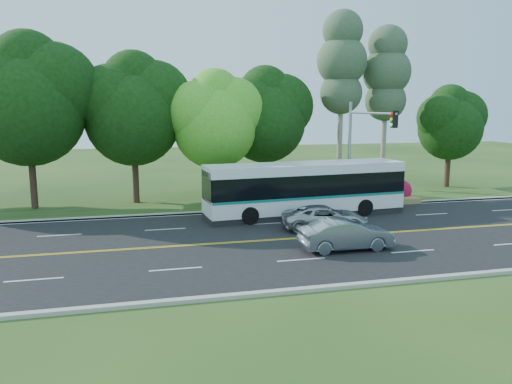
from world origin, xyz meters
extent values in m
plane|color=#254416|center=(0.00, 0.00, 0.00)|extent=(120.00, 120.00, 0.00)
cube|color=black|center=(0.00, 0.00, 0.01)|extent=(60.00, 14.00, 0.02)
cube|color=#ABA69B|center=(0.00, 7.15, 0.07)|extent=(60.00, 0.30, 0.15)
cube|color=#ABA69B|center=(0.00, -7.15, 0.07)|extent=(60.00, 0.30, 0.15)
cube|color=#254416|center=(0.00, 9.00, 0.05)|extent=(60.00, 4.00, 0.10)
cube|color=gold|center=(0.00, -0.08, 0.02)|extent=(57.00, 0.10, 0.00)
cube|color=gold|center=(0.00, 0.08, 0.02)|extent=(57.00, 0.10, 0.00)
cube|color=silver|center=(-11.50, -3.50, 0.02)|extent=(2.20, 0.12, 0.00)
cube|color=silver|center=(-6.00, -3.50, 0.02)|extent=(2.20, 0.12, 0.00)
cube|color=silver|center=(-0.50, -3.50, 0.02)|extent=(2.20, 0.12, 0.00)
cube|color=silver|center=(5.00, -3.50, 0.02)|extent=(2.20, 0.12, 0.00)
cube|color=silver|center=(-11.50, 3.50, 0.02)|extent=(2.20, 0.12, 0.00)
cube|color=silver|center=(-6.00, 3.50, 0.02)|extent=(2.20, 0.12, 0.00)
cube|color=silver|center=(-0.50, 3.50, 0.02)|extent=(2.20, 0.12, 0.00)
cube|color=silver|center=(5.00, 3.50, 0.02)|extent=(2.20, 0.12, 0.00)
cube|color=silver|center=(10.50, 3.50, 0.02)|extent=(2.20, 0.12, 0.00)
cube|color=silver|center=(16.00, 3.50, 0.02)|extent=(2.20, 0.12, 0.00)
cube|color=silver|center=(0.00, 6.85, 0.02)|extent=(57.00, 0.12, 0.00)
cube|color=silver|center=(0.00, -6.85, 0.02)|extent=(57.00, 0.12, 0.00)
cylinder|color=#321F16|center=(-14.00, 11.00, 1.98)|extent=(0.44, 0.44, 3.96)
sphere|color=black|center=(-14.00, 11.00, 6.48)|extent=(7.20, 7.20, 7.20)
sphere|color=black|center=(-12.38, 11.30, 7.92)|extent=(5.76, 5.76, 5.76)
sphere|color=black|center=(-15.44, 10.80, 7.74)|extent=(5.40, 5.40, 5.40)
sphere|color=black|center=(-13.90, 11.40, 9.18)|extent=(4.68, 4.68, 4.68)
cylinder|color=#321F16|center=(-7.50, 12.00, 1.80)|extent=(0.44, 0.44, 3.60)
sphere|color=black|center=(-7.50, 12.00, 5.91)|extent=(6.60, 6.60, 6.60)
sphere|color=black|center=(-6.02, 12.30, 7.23)|extent=(5.28, 5.28, 5.28)
sphere|color=black|center=(-8.82, 11.80, 7.06)|extent=(4.95, 4.95, 4.95)
sphere|color=black|center=(-7.40, 12.40, 8.38)|extent=(4.29, 4.29, 4.29)
cylinder|color=#321F16|center=(-2.00, 11.00, 1.62)|extent=(0.44, 0.44, 3.24)
sphere|color=green|center=(-2.00, 11.00, 5.27)|extent=(5.80, 5.80, 5.80)
sphere|color=green|center=(-0.69, 11.30, 6.43)|extent=(4.64, 4.64, 4.64)
sphere|color=green|center=(-3.16, 10.80, 6.29)|extent=(4.35, 4.35, 4.35)
sphere|color=green|center=(-1.90, 11.40, 7.45)|extent=(3.77, 3.77, 3.77)
cylinder|color=#321F16|center=(2.00, 12.50, 1.71)|extent=(0.44, 0.44, 3.42)
sphere|color=black|center=(2.00, 12.50, 5.52)|extent=(6.00, 6.00, 6.00)
sphere|color=black|center=(3.35, 12.80, 6.72)|extent=(4.80, 4.80, 4.80)
sphere|color=black|center=(0.80, 12.30, 6.57)|extent=(4.50, 4.50, 4.50)
sphere|color=black|center=(2.10, 12.90, 7.77)|extent=(3.90, 3.90, 3.90)
cylinder|color=gray|center=(8.00, 12.50, 4.90)|extent=(0.40, 0.40, 9.80)
sphere|color=#3E5535|center=(8.00, 12.50, 7.70)|extent=(3.23, 3.23, 3.23)
sphere|color=#3E5535|center=(8.00, 12.50, 10.08)|extent=(3.80, 3.80, 3.80)
sphere|color=#3E5535|center=(8.00, 12.50, 12.32)|extent=(3.04, 3.04, 3.04)
cylinder|color=gray|center=(12.00, 13.00, 4.55)|extent=(0.40, 0.40, 9.10)
sphere|color=#3E5535|center=(12.00, 13.00, 7.15)|extent=(3.23, 3.23, 3.23)
sphere|color=#3E5535|center=(12.00, 13.00, 9.36)|extent=(3.80, 3.80, 3.80)
sphere|color=#3E5535|center=(12.00, 13.00, 11.44)|extent=(3.04, 3.04, 3.04)
cylinder|color=#321F16|center=(18.00, 13.00, 1.53)|extent=(0.44, 0.44, 3.06)
sphere|color=black|center=(18.00, 13.00, 4.88)|extent=(5.20, 5.20, 5.20)
sphere|color=black|center=(19.17, 13.30, 5.92)|extent=(4.16, 4.16, 4.16)
sphere|color=black|center=(16.96, 12.80, 5.79)|extent=(3.90, 3.90, 3.90)
sphere|color=black|center=(18.10, 13.40, 6.83)|extent=(3.38, 3.38, 3.38)
sphere|color=maroon|center=(3.00, 8.20, 0.75)|extent=(1.50, 1.50, 1.50)
sphere|color=maroon|center=(4.00, 8.20, 0.75)|extent=(1.50, 1.50, 1.50)
sphere|color=maroon|center=(5.00, 8.20, 0.75)|extent=(1.50, 1.50, 1.50)
sphere|color=maroon|center=(6.00, 8.20, 0.75)|extent=(1.50, 1.50, 1.50)
sphere|color=maroon|center=(7.00, 8.20, 0.75)|extent=(1.50, 1.50, 1.50)
sphere|color=maroon|center=(8.00, 8.20, 0.75)|extent=(1.50, 1.50, 1.50)
sphere|color=maroon|center=(9.00, 8.20, 0.75)|extent=(1.50, 1.50, 1.50)
sphere|color=maroon|center=(10.00, 8.20, 0.75)|extent=(1.50, 1.50, 1.50)
sphere|color=maroon|center=(11.00, 8.20, 0.75)|extent=(1.50, 1.50, 1.50)
cube|color=olive|center=(10.00, 7.40, 0.20)|extent=(3.50, 1.40, 0.40)
cylinder|color=gray|center=(6.50, 7.30, 3.50)|extent=(0.20, 0.20, 7.00)
cylinder|color=gray|center=(6.50, 4.30, 6.30)|extent=(0.14, 6.00, 0.14)
cube|color=black|center=(6.50, 1.50, 6.00)|extent=(0.32, 0.28, 0.95)
sphere|color=red|center=(6.33, 1.50, 6.30)|extent=(0.18, 0.18, 0.18)
sphere|color=yellow|center=(6.33, 1.50, 6.00)|extent=(0.18, 0.18, 0.18)
sphere|color=#19D833|center=(6.33, 1.50, 5.70)|extent=(0.18, 0.18, 0.18)
cube|color=white|center=(2.64, 5.08, 0.90)|extent=(12.63, 3.70, 1.03)
cube|color=black|center=(2.64, 5.08, 2.05)|extent=(12.57, 3.74, 1.29)
cube|color=white|center=(2.64, 5.08, 2.99)|extent=(12.63, 3.70, 0.58)
cube|color=#0C6E69|center=(2.64, 5.08, 1.35)|extent=(12.57, 3.75, 0.15)
cube|color=black|center=(-3.53, 4.55, 2.15)|extent=(0.27, 2.43, 1.77)
cube|color=#19E54C|center=(-3.52, 4.55, 3.15)|extent=(0.19, 1.59, 0.23)
cube|color=black|center=(2.64, 5.08, 0.20)|extent=(12.62, 3.60, 0.36)
cylinder|color=black|center=(-1.22, 3.51, 0.54)|extent=(1.06, 0.38, 1.04)
cylinder|color=black|center=(-1.43, 5.98, 0.54)|extent=(1.06, 0.38, 1.04)
cylinder|color=black|center=(6.22, 4.15, 0.54)|extent=(1.06, 0.38, 1.04)
cylinder|color=black|center=(6.01, 6.62, 0.54)|extent=(1.06, 0.38, 1.04)
imported|color=slate|center=(2.06, -2.49, 0.75)|extent=(4.43, 1.55, 1.46)
imported|color=#B5B7B9|center=(2.56, 1.53, 0.67)|extent=(4.93, 2.76, 1.30)
camera|label=1|loc=(-7.42, -23.64, 6.71)|focal=35.00mm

